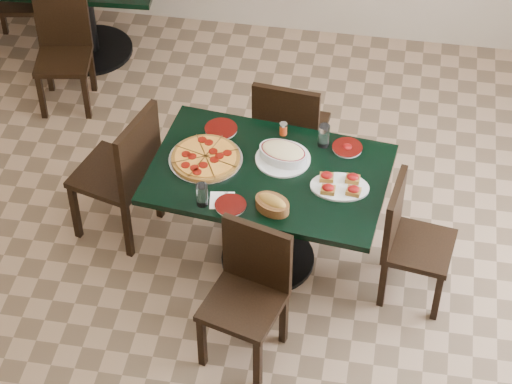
% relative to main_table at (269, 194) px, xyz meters
% --- Properties ---
extents(floor, '(5.50, 5.50, 0.00)m').
position_rel_main_table_xyz_m(floor, '(-0.12, -0.24, -0.57)').
color(floor, '#927254').
rests_on(floor, ground).
extents(main_table, '(1.44, 1.01, 0.75)m').
position_rel_main_table_xyz_m(main_table, '(0.00, 0.00, 0.00)').
color(main_table, black).
rests_on(main_table, floor).
extents(chair_far, '(0.46, 0.46, 0.91)m').
position_rel_main_table_xyz_m(chair_far, '(0.02, 0.68, -0.06)').
color(chair_far, black).
rests_on(chair_far, floor).
extents(chair_near, '(0.50, 0.50, 0.86)m').
position_rel_main_table_xyz_m(chair_near, '(-0.00, -0.65, -0.09)').
color(chair_near, black).
rests_on(chair_near, floor).
extents(chair_right, '(0.44, 0.44, 0.82)m').
position_rel_main_table_xyz_m(chair_right, '(0.83, -0.09, -0.11)').
color(chair_right, black).
rests_on(chair_right, floor).
extents(chair_left, '(0.55, 0.55, 0.95)m').
position_rel_main_table_xyz_m(chair_left, '(-0.90, 0.11, -0.04)').
color(chair_left, black).
rests_on(chair_left, floor).
extents(back_chair_near, '(0.43, 0.43, 0.81)m').
position_rel_main_table_xyz_m(back_chair_near, '(-1.70, 1.37, -0.12)').
color(back_chair_near, black).
rests_on(back_chair_near, floor).
extents(pepperoni_pizza, '(0.43, 0.43, 0.04)m').
position_rel_main_table_xyz_m(pepperoni_pizza, '(-0.38, 0.04, 0.20)').
color(pepperoni_pizza, silver).
rests_on(pepperoni_pizza, main_table).
extents(lasagna_casserole, '(0.33, 0.32, 0.09)m').
position_rel_main_table_xyz_m(lasagna_casserole, '(0.06, 0.12, 0.23)').
color(lasagna_casserole, silver).
rests_on(lasagna_casserole, main_table).
extents(bread_basket, '(0.25, 0.22, 0.09)m').
position_rel_main_table_xyz_m(bread_basket, '(0.07, -0.30, 0.22)').
color(bread_basket, brown).
rests_on(bread_basket, main_table).
extents(bruschetta_platter, '(0.34, 0.24, 0.05)m').
position_rel_main_table_xyz_m(bruschetta_platter, '(0.41, -0.07, 0.21)').
color(bruschetta_platter, silver).
rests_on(bruschetta_platter, main_table).
extents(side_plate_near, '(0.18, 0.18, 0.02)m').
position_rel_main_table_xyz_m(side_plate_near, '(-0.17, -0.31, 0.19)').
color(side_plate_near, silver).
rests_on(side_plate_near, main_table).
extents(side_plate_far_r, '(0.18, 0.18, 0.03)m').
position_rel_main_table_xyz_m(side_plate_far_r, '(0.42, 0.27, 0.19)').
color(side_plate_far_r, silver).
rests_on(side_plate_far_r, main_table).
extents(side_plate_far_l, '(0.20, 0.20, 0.02)m').
position_rel_main_table_xyz_m(side_plate_far_l, '(-0.34, 0.32, 0.19)').
color(side_plate_far_l, silver).
rests_on(side_plate_far_l, main_table).
extents(napkin_setting, '(0.16, 0.16, 0.01)m').
position_rel_main_table_xyz_m(napkin_setting, '(-0.22, -0.28, 0.18)').
color(napkin_setting, white).
rests_on(napkin_setting, main_table).
extents(water_glass_a, '(0.07, 0.07, 0.15)m').
position_rel_main_table_xyz_m(water_glass_a, '(0.28, 0.28, 0.25)').
color(water_glass_a, white).
rests_on(water_glass_a, main_table).
extents(water_glass_b, '(0.07, 0.07, 0.14)m').
position_rel_main_table_xyz_m(water_glass_b, '(-0.32, -0.32, 0.25)').
color(water_glass_b, white).
rests_on(water_glass_b, main_table).
extents(pepper_shaker, '(0.05, 0.05, 0.08)m').
position_rel_main_table_xyz_m(pepper_shaker, '(0.03, 0.34, 0.22)').
color(pepper_shaker, '#AD3912').
rests_on(pepper_shaker, main_table).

